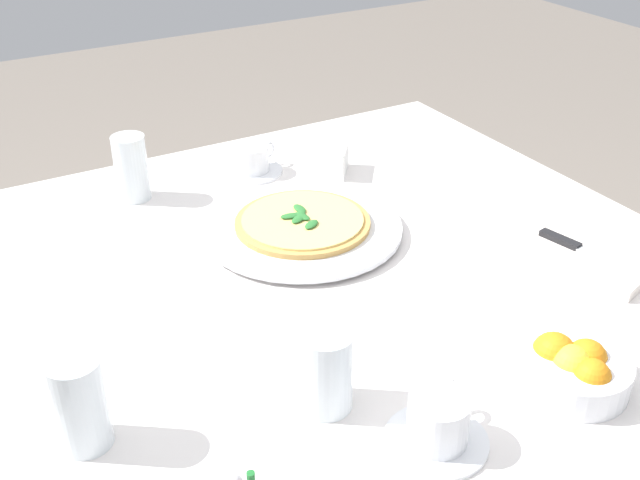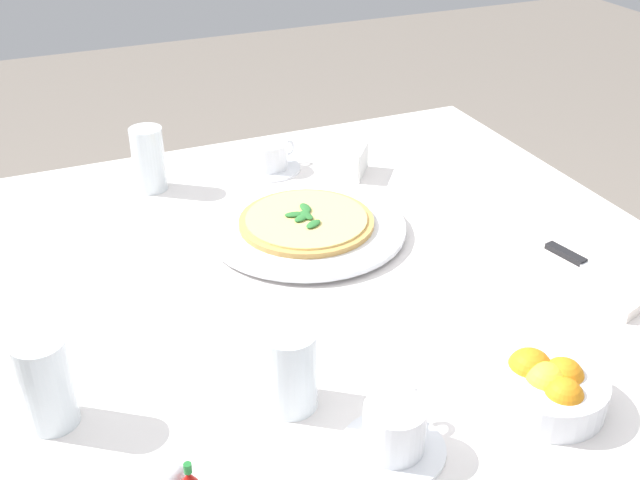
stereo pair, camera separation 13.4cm
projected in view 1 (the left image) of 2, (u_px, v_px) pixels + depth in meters
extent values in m
cube|color=white|center=(340.00, 272.00, 1.31)|extent=(1.18, 1.18, 0.02)
cube|color=white|center=(576.00, 258.00, 1.64)|extent=(1.18, 0.01, 0.28)
cube|color=white|center=(211.00, 210.00, 1.83)|extent=(0.01, 1.18, 0.28)
cylinder|color=brown|center=(19.00, 369.00, 1.65)|extent=(0.06, 0.06, 0.70)
cylinder|color=brown|center=(401.00, 250.00, 2.08)|extent=(0.06, 0.06, 0.70)
cylinder|color=white|center=(301.00, 232.00, 1.40)|extent=(0.22, 0.22, 0.01)
cylinder|color=white|center=(301.00, 228.00, 1.40)|extent=(0.36, 0.36, 0.01)
cylinder|color=tan|center=(301.00, 223.00, 1.39)|extent=(0.24, 0.24, 0.01)
cylinder|color=#EFD17A|center=(301.00, 219.00, 1.39)|extent=(0.22, 0.22, 0.00)
ellipsoid|color=#2D7533|center=(311.00, 225.00, 1.36)|extent=(0.03, 0.04, 0.01)
ellipsoid|color=#2D7533|center=(301.00, 216.00, 1.39)|extent=(0.04, 0.03, 0.01)
ellipsoid|color=#2D7533|center=(298.00, 216.00, 1.39)|extent=(0.04, 0.03, 0.01)
ellipsoid|color=#2D7533|center=(298.00, 219.00, 1.38)|extent=(0.03, 0.04, 0.01)
ellipsoid|color=#2D7533|center=(300.00, 209.00, 1.42)|extent=(0.04, 0.02, 0.01)
ellipsoid|color=#2D7533|center=(290.00, 216.00, 1.39)|extent=(0.02, 0.04, 0.01)
cylinder|color=white|center=(252.00, 171.00, 1.63)|extent=(0.13, 0.13, 0.01)
cylinder|color=white|center=(251.00, 158.00, 1.61)|extent=(0.08, 0.08, 0.05)
torus|color=white|center=(268.00, 150.00, 1.64)|extent=(0.02, 0.04, 0.03)
cylinder|color=black|center=(250.00, 148.00, 1.60)|extent=(0.07, 0.07, 0.00)
cylinder|color=white|center=(436.00, 441.00, 0.95)|extent=(0.13, 0.13, 0.01)
cylinder|color=white|center=(438.00, 420.00, 0.94)|extent=(0.08, 0.08, 0.06)
torus|color=white|center=(449.00, 392.00, 0.97)|extent=(0.03, 0.03, 0.03)
cylinder|color=black|center=(440.00, 403.00, 0.92)|extent=(0.07, 0.07, 0.00)
cylinder|color=white|center=(326.00, 370.00, 0.99)|extent=(0.07, 0.07, 0.11)
cylinder|color=silver|center=(326.00, 377.00, 0.99)|extent=(0.06, 0.06, 0.09)
cylinder|color=white|center=(131.00, 168.00, 1.50)|extent=(0.06, 0.06, 0.13)
cylinder|color=silver|center=(132.00, 177.00, 1.51)|extent=(0.06, 0.06, 0.09)
cylinder|color=white|center=(80.00, 403.00, 0.93)|extent=(0.07, 0.07, 0.13)
cylinder|color=silver|center=(83.00, 417.00, 0.94)|extent=(0.06, 0.06, 0.08)
cube|color=white|center=(583.00, 258.00, 1.31)|extent=(0.25, 0.19, 0.02)
cube|color=silver|center=(611.00, 263.00, 1.28)|extent=(0.12, 0.04, 0.01)
cube|color=black|center=(560.00, 239.00, 1.34)|extent=(0.08, 0.03, 0.01)
cylinder|color=white|center=(574.00, 372.00, 1.04)|extent=(0.15, 0.15, 0.04)
sphere|color=orange|center=(591.00, 378.00, 1.00)|extent=(0.05, 0.05, 0.05)
sphere|color=orange|center=(586.00, 359.00, 1.04)|extent=(0.06, 0.06, 0.06)
sphere|color=orange|center=(554.00, 354.00, 1.05)|extent=(0.06, 0.06, 0.06)
sphere|color=yellow|center=(571.00, 365.00, 1.03)|extent=(0.06, 0.06, 0.06)
cylinder|color=#1E722D|center=(251.00, 477.00, 0.81)|extent=(0.01, 0.01, 0.01)
cube|color=white|center=(346.00, 160.00, 1.61)|extent=(0.07, 0.06, 0.06)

